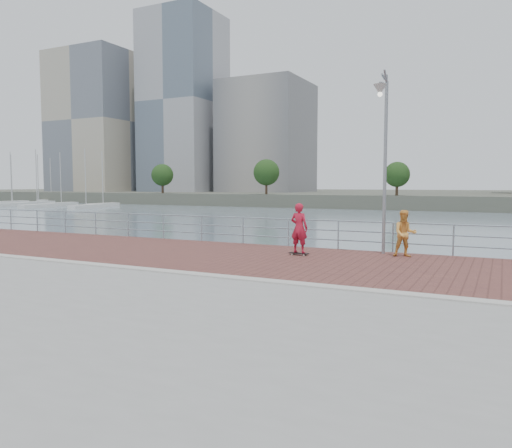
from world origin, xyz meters
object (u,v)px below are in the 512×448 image
at_px(street_lamp, 383,130).
at_px(skateboarder, 299,228).
at_px(bystander, 405,234).
at_px(guardrail, 313,230).

distance_m(street_lamp, skateboarder, 4.41).
distance_m(street_lamp, bystander, 3.61).
xyz_separation_m(guardrail, street_lamp, (2.85, -0.95, 3.64)).
bearing_deg(street_lamp, guardrail, 161.62).
relative_size(street_lamp, bystander, 3.82).
bearing_deg(bystander, skateboarder, -178.11).
height_order(street_lamp, skateboarder, street_lamp).
xyz_separation_m(street_lamp, skateboarder, (-2.55, -1.29, -3.36)).
relative_size(guardrail, street_lamp, 6.41).
xyz_separation_m(street_lamp, bystander, (0.82, -0.05, -3.51)).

